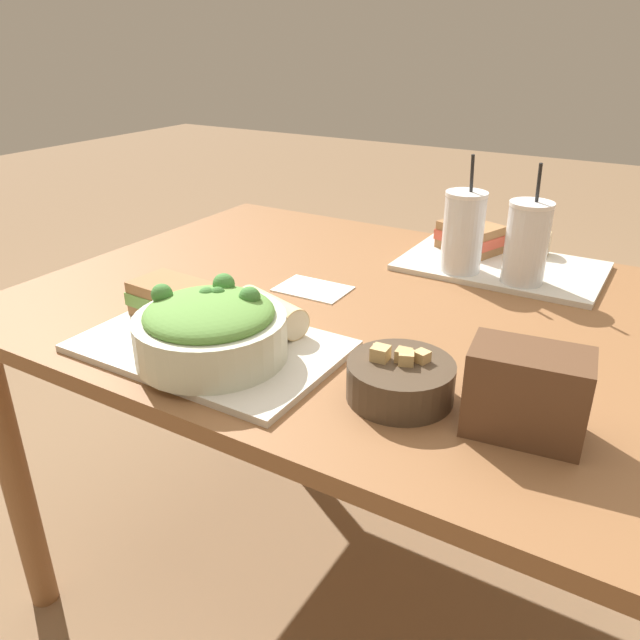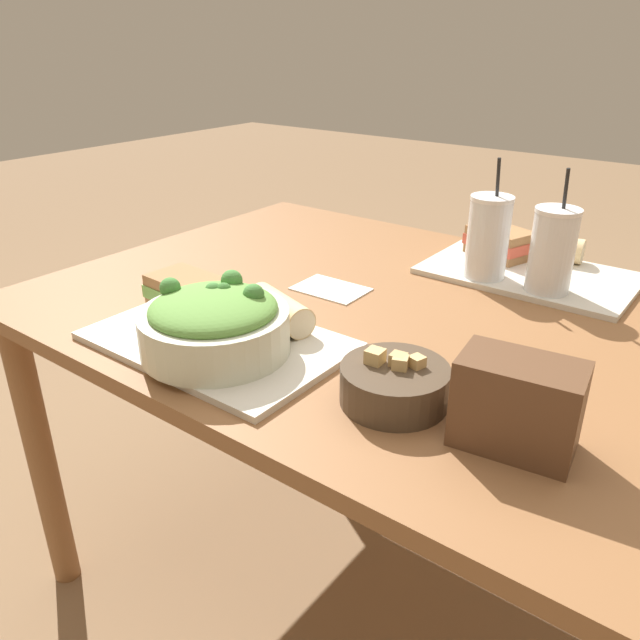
# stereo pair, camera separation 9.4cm
# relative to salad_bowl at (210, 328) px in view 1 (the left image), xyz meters

# --- Properties ---
(ground_plane) EXTENTS (12.00, 12.00, 0.00)m
(ground_plane) POSITION_rel_salad_bowl_xyz_m (0.12, 0.35, -0.80)
(ground_plane) COLOR #846647
(dining_table) EXTENTS (1.39, 0.99, 0.74)m
(dining_table) POSITION_rel_salad_bowl_xyz_m (0.12, 0.35, -0.15)
(dining_table) COLOR brown
(dining_table) RESTS_ON ground_plane
(tray_near) EXTENTS (0.43, 0.28, 0.01)m
(tray_near) POSITION_rel_salad_bowl_xyz_m (-0.03, 0.03, -0.06)
(tray_near) COLOR beige
(tray_near) RESTS_ON dining_table
(tray_far) EXTENTS (0.43, 0.28, 0.01)m
(tray_far) POSITION_rel_salad_bowl_xyz_m (0.27, 0.67, -0.06)
(tray_far) COLOR beige
(tray_far) RESTS_ON dining_table
(salad_bowl) EXTENTS (0.24, 0.24, 0.11)m
(salad_bowl) POSITION_rel_salad_bowl_xyz_m (0.00, 0.00, 0.00)
(salad_bowl) COLOR beige
(salad_bowl) RESTS_ON tray_near
(soup_bowl) EXTENTS (0.16, 0.16, 0.08)m
(soup_bowl) POSITION_rel_salad_bowl_xyz_m (0.30, 0.06, -0.03)
(soup_bowl) COLOR #473828
(soup_bowl) RESTS_ON dining_table
(sandwich_near) EXTENTS (0.15, 0.10, 0.06)m
(sandwich_near) POSITION_rel_salad_bowl_xyz_m (-0.16, 0.09, -0.02)
(sandwich_near) COLOR olive
(sandwich_near) RESTS_ON tray_near
(baguette_near) EXTENTS (0.16, 0.10, 0.06)m
(baguette_near) POSITION_rel_salad_bowl_xyz_m (0.02, 0.14, -0.02)
(baguette_near) COLOR #DBBC84
(baguette_near) RESTS_ON tray_near
(sandwich_far) EXTENTS (0.16, 0.14, 0.06)m
(sandwich_far) POSITION_rel_salad_bowl_xyz_m (0.18, 0.72, -0.02)
(sandwich_far) COLOR olive
(sandwich_far) RESTS_ON tray_far
(baguette_far) EXTENTS (0.13, 0.07, 0.06)m
(baguette_far) POSITION_rel_salad_bowl_xyz_m (0.29, 0.77, -0.02)
(baguette_far) COLOR #DBBC84
(baguette_far) RESTS_ON tray_far
(drink_cup_dark) EXTENTS (0.09, 0.09, 0.25)m
(drink_cup_dark) POSITION_rel_salad_bowl_xyz_m (0.20, 0.58, 0.03)
(drink_cup_dark) COLOR silver
(drink_cup_dark) RESTS_ON tray_far
(drink_cup_red) EXTENTS (0.09, 0.09, 0.24)m
(drink_cup_red) POSITION_rel_salad_bowl_xyz_m (0.34, 0.58, 0.03)
(drink_cup_red) COLOR silver
(drink_cup_red) RESTS_ON tray_far
(chip_bag) EXTENTS (0.16, 0.11, 0.12)m
(chip_bag) POSITION_rel_salad_bowl_xyz_m (0.47, 0.06, -0.00)
(chip_bag) COLOR brown
(chip_bag) RESTS_ON dining_table
(napkin_folded) EXTENTS (0.15, 0.10, 0.00)m
(napkin_folded) POSITION_rel_salad_bowl_xyz_m (-0.03, 0.35, -0.06)
(napkin_folded) COLOR white
(napkin_folded) RESTS_ON dining_table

